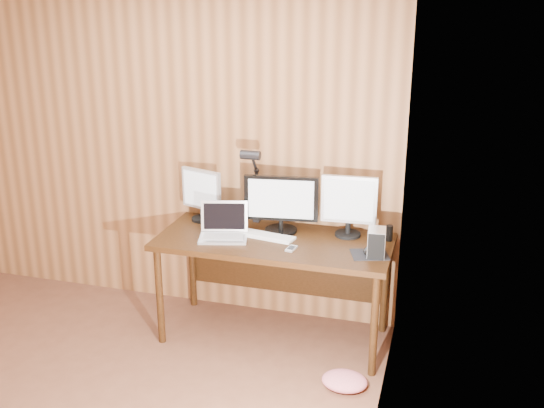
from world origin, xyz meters
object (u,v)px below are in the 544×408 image
at_px(keyboard, 266,236).
at_px(speaker, 389,233).
at_px(mouse, 370,251).
at_px(phone, 291,248).
at_px(hard_drive, 376,243).
at_px(monitor_center, 281,203).
at_px(monitor_right, 349,204).
at_px(monitor_left, 202,194).
at_px(laptop, 224,228).
at_px(desk, 277,252).
at_px(desk_lamp, 253,175).

xyz_separation_m(keyboard, speaker, (0.82, 0.17, 0.04)).
relative_size(mouse, phone, 1.12).
distance_m(hard_drive, speaker, 0.29).
xyz_separation_m(monitor_center, hard_drive, (0.70, -0.24, -0.12)).
height_order(monitor_right, keyboard, monitor_right).
height_order(monitor_left, hard_drive, monitor_left).
relative_size(laptop, speaker, 3.47).
distance_m(keyboard, speaker, 0.84).
distance_m(monitor_right, laptop, 0.87).
height_order(hard_drive, speaker, hard_drive).
relative_size(monitor_left, keyboard, 0.92).
xyz_separation_m(monitor_right, mouse, (0.19, -0.29, -0.20)).
height_order(desk, monitor_right, monitor_right).
bearing_deg(speaker, monitor_left, 178.98).
height_order(phone, speaker, speaker).
distance_m(desk, monitor_right, 0.60).
height_order(speaker, desk_lamp, desk_lamp).
height_order(laptop, desk_lamp, desk_lamp).
xyz_separation_m(monitor_right, laptop, (-0.82, -0.25, -0.17)).
bearing_deg(phone, monitor_center, 125.30).
relative_size(desk, desk_lamp, 2.65).
bearing_deg(keyboard, desk_lamp, 135.83).
distance_m(monitor_right, phone, 0.52).
xyz_separation_m(hard_drive, phone, (-0.54, -0.05, -0.08)).
xyz_separation_m(monitor_center, speaker, (0.75, 0.04, -0.15)).
bearing_deg(hard_drive, phone, -179.92).
relative_size(monitor_right, laptop, 1.13).
relative_size(monitor_right, keyboard, 1.02).
bearing_deg(desk_lamp, keyboard, -69.17).
height_order(mouse, desk_lamp, desk_lamp).
bearing_deg(speaker, monitor_center, -177.17).
relative_size(keyboard, desk_lamp, 0.69).
bearing_deg(monitor_right, hard_drive, -55.29).
bearing_deg(hard_drive, speaker, 73.39).
distance_m(monitor_left, monitor_right, 1.08).
bearing_deg(desk, mouse, -13.66).
distance_m(desk, monitor_center, 0.34).
relative_size(laptop, mouse, 3.08).
xyz_separation_m(laptop, mouse, (1.01, -0.05, -0.03)).
height_order(monitor_center, mouse, monitor_center).
relative_size(desk, laptop, 4.24).
bearing_deg(desk, speaker, 8.93).
bearing_deg(hard_drive, keyboard, 166.40).
bearing_deg(mouse, laptop, 159.98).
bearing_deg(mouse, monitor_right, 105.84).
relative_size(monitor_center, hard_drive, 2.92).
bearing_deg(desk, monitor_center, 84.72).
xyz_separation_m(desk, monitor_right, (0.47, 0.13, 0.35)).
distance_m(laptop, hard_drive, 1.05).
xyz_separation_m(monitor_right, phone, (-0.31, -0.34, -0.22)).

